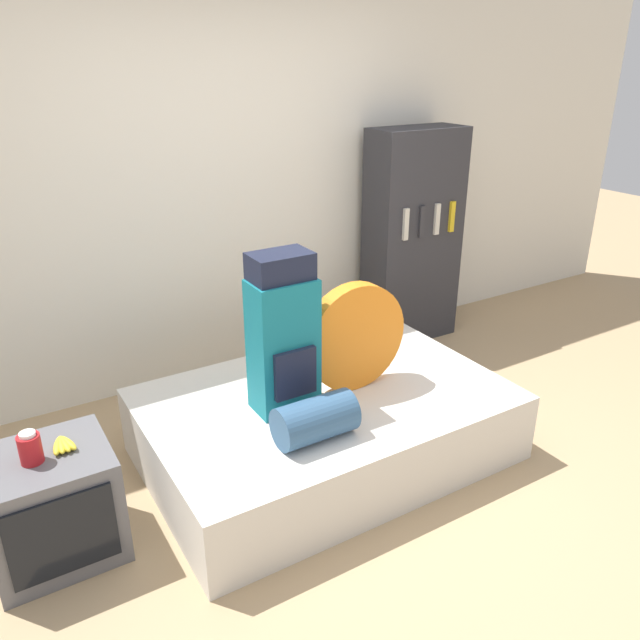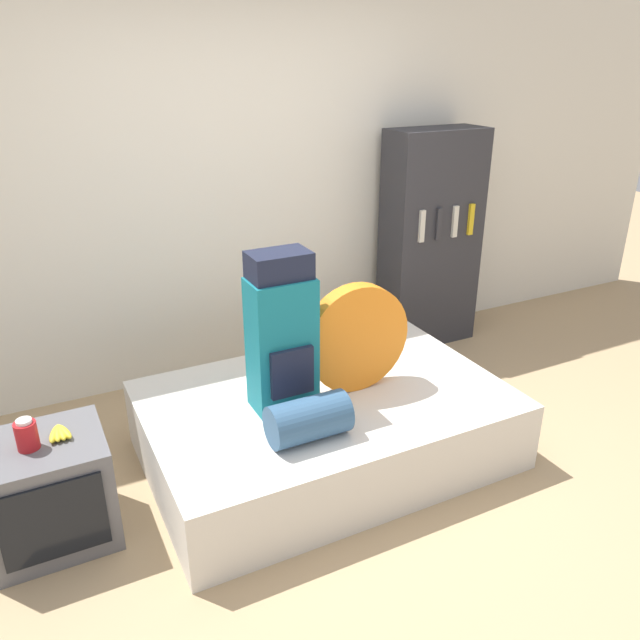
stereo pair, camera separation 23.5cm
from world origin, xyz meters
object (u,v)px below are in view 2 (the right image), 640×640
backpack (282,335)px  canister (27,435)px  tent_bag (356,338)px  bookshelf (430,240)px  sleeping_roll (309,419)px  television (49,492)px

backpack → canister: 1.25m
tent_bag → bookshelf: size_ratio=0.37×
tent_bag → sleeping_roll: bearing=-143.3°
sleeping_roll → canister: canister is taller
sleeping_roll → canister: (-1.22, 0.31, 0.09)m
canister → backpack: bearing=1.5°
tent_bag → television: 1.69m
backpack → television: backpack is taller
backpack → television: size_ratio=1.55×
backpack → sleeping_roll: 0.46m
backpack → sleeping_roll: backpack is taller
backpack → bookshelf: size_ratio=0.52×
sleeping_roll → bookshelf: (1.71, 1.39, 0.32)m
canister → tent_bag: bearing=0.8°
tent_bag → bookshelf: bookshelf is taller
television → canister: 0.33m
sleeping_roll → canister: bearing=165.6°
backpack → tent_bag: bearing=-1.1°
sleeping_roll → canister: 1.26m
backpack → bookshelf: 1.98m
bookshelf → backpack: bearing=-148.2°
tent_bag → canister: bearing=-179.2°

